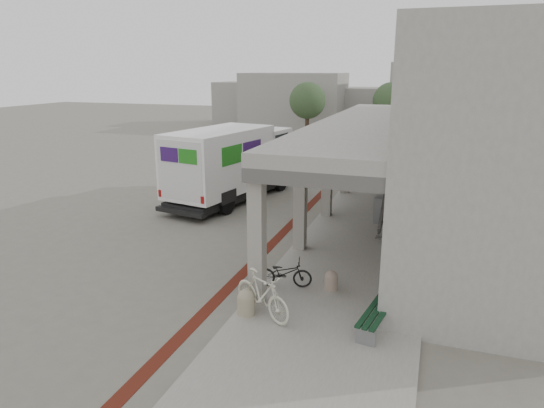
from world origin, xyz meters
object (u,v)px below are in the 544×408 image
at_px(fedex_truck, 232,162).
at_px(bench, 378,314).
at_px(bicycle_cream, 262,294).
at_px(utility_cabinet, 381,209).
at_px(bicycle_black, 284,273).

bearing_deg(fedex_truck, bench, -40.41).
bearing_deg(bicycle_cream, utility_cabinet, 17.65).
bearing_deg(bicycle_black, bicycle_cream, 167.24).
distance_m(fedex_truck, bicycle_cream, 11.44).
xyz_separation_m(fedex_truck, bench, (7.87, -9.79, -1.33)).
relative_size(bench, bicycle_cream, 1.09).
xyz_separation_m(bicycle_black, bicycle_cream, (0.00, -1.74, 0.17)).
bearing_deg(utility_cabinet, bench, -79.45).
bearing_deg(bicycle_cream, bench, -52.74).
relative_size(bench, utility_cabinet, 2.05).
distance_m(bench, bicycle_black, 3.03).
bearing_deg(bicycle_cream, bicycle_black, 29.57).
relative_size(fedex_truck, bench, 3.95).
distance_m(fedex_truck, bicycle_black, 9.95).
xyz_separation_m(fedex_truck, bicycle_black, (5.17, -8.41, -1.27)).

